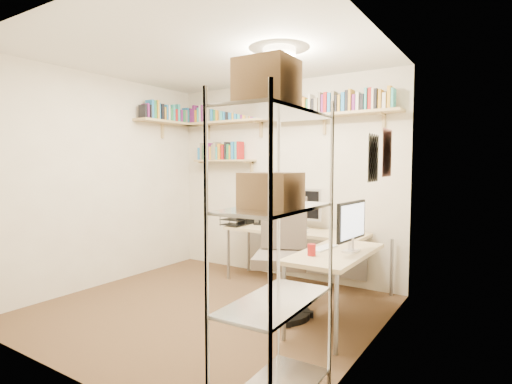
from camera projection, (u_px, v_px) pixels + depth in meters
ground at (208, 309)px, 3.99m from camera, size 3.20×3.20×0.00m
room_shell at (207, 154)px, 3.88m from camera, size 3.24×3.04×2.52m
wall_shelves at (245, 120)px, 5.17m from camera, size 3.12×1.09×0.80m
corner_desk at (295, 234)px, 4.50m from camera, size 2.06×1.72×1.16m
office_chair at (282, 265)px, 3.86m from camera, size 0.65×0.66×1.13m
wire_rack at (272, 187)px, 2.17m from camera, size 0.41×0.81×2.00m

